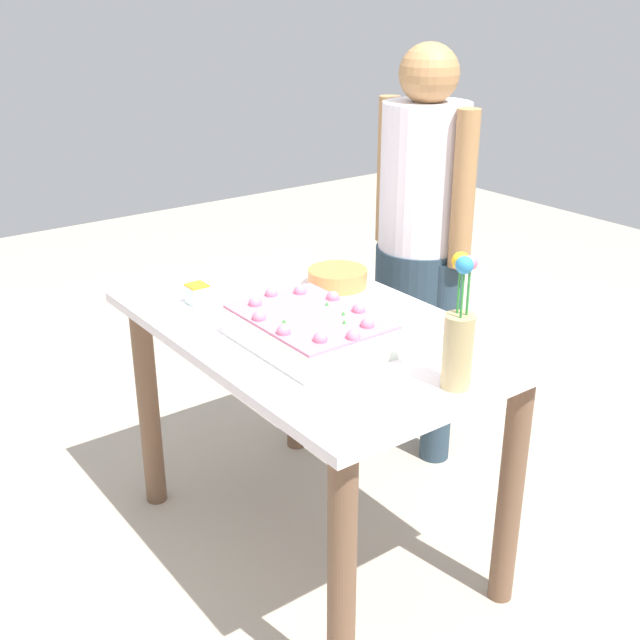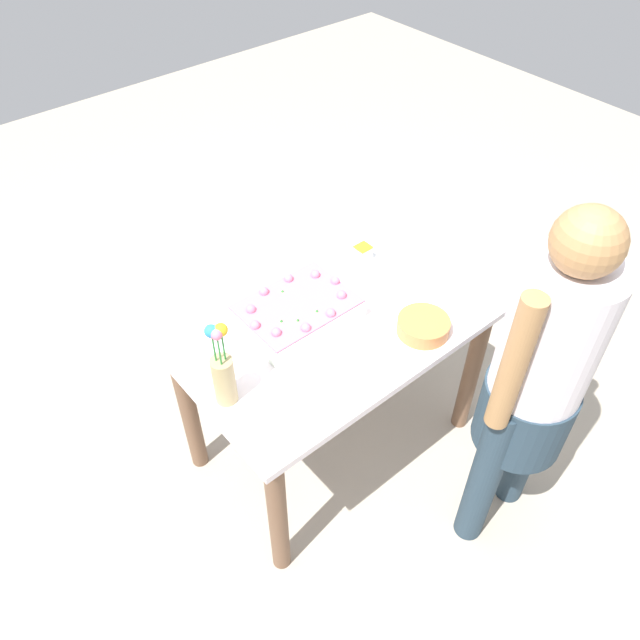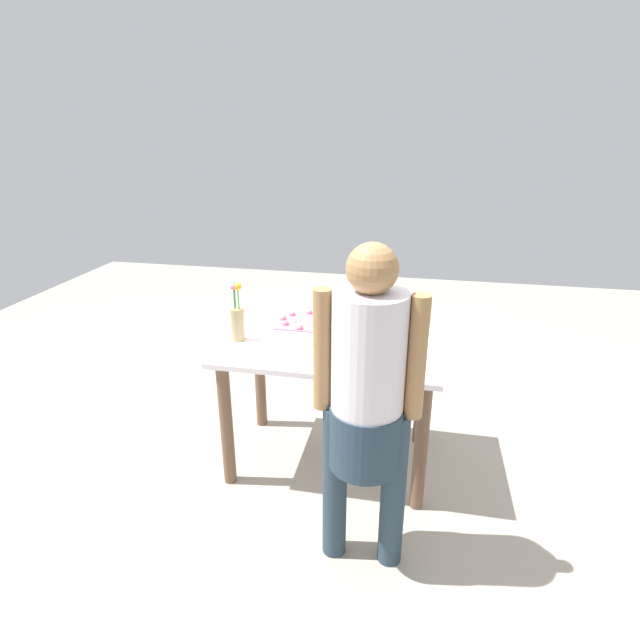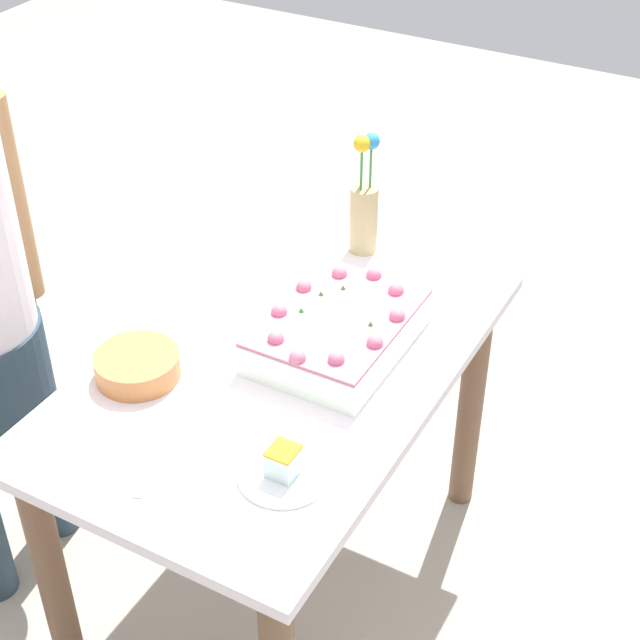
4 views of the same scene
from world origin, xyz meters
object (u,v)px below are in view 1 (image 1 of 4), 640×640
Objects in this scene: cake_knife at (256,281)px; fruit_bowl at (337,278)px; flower_vase at (459,338)px; person_standing at (421,232)px; serving_plate_with_slice at (198,300)px; sheet_cake at (310,329)px.

fruit_bowl is (-0.19, -0.19, 0.03)m from cake_knife.
flower_vase reaches higher than cake_knife.
serving_plate_with_slice is at bearing -2.73° from person_standing.
serving_plate_with_slice is 0.56× the size of flower_vase.
sheet_cake reaches higher than cake_knife.
fruit_bowl is at bearing 23.88° from cake_knife.
flower_vase reaches higher than serving_plate_with_slice.
sheet_cake reaches higher than serving_plate_with_slice.
cake_knife is 0.27m from fruit_bowl.
fruit_bowl is 0.13× the size of person_standing.
cake_knife is at bearing 44.07° from fruit_bowl.
sheet_cake is at bearing -166.00° from serving_plate_with_slice.
person_standing is at bearing -92.73° from serving_plate_with_slice.
serving_plate_with_slice is at bearing 14.00° from sheet_cake.
person_standing reaches higher than sheet_cake.
flower_vase reaches higher than sheet_cake.
cake_knife is at bearing -0.70° from flower_vase.
serving_plate_with_slice is 0.13× the size of person_standing.
person_standing is (-0.04, -0.87, 0.07)m from serving_plate_with_slice.
sheet_cake is 0.44m from flower_vase.
sheet_cake is at bearing 19.07° from flower_vase.
serving_plate_with_slice is 0.87m from person_standing.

